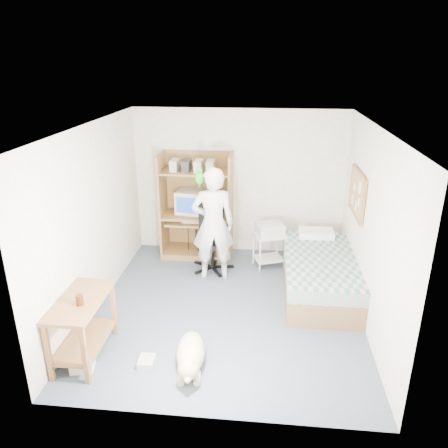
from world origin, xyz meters
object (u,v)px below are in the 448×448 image
(side_desk, at_px, (82,319))
(printer_cart, at_px, (269,245))
(dog, at_px, (190,355))
(person, at_px, (213,224))
(office_chair, at_px, (212,246))
(bed, at_px, (319,273))
(computer_hutch, at_px, (197,210))

(side_desk, relative_size, printer_cart, 1.69)
(side_desk, height_order, printer_cart, side_desk)
(dog, xyz_separation_m, printer_cart, (0.85, 2.64, 0.22))
(person, bearing_deg, printer_cart, -161.80)
(printer_cart, bearing_deg, office_chair, 168.22)
(person, distance_m, dog, 2.30)
(office_chair, xyz_separation_m, printer_cart, (0.93, 0.15, 0.00))
(printer_cart, bearing_deg, bed, -65.63)
(side_desk, xyz_separation_m, dog, (1.25, -0.08, -0.33))
(computer_hutch, xyz_separation_m, office_chair, (0.33, -0.53, -0.44))
(bed, relative_size, person, 1.13)
(computer_hutch, distance_m, office_chair, 0.76)
(bed, xyz_separation_m, printer_cart, (-0.75, 0.74, 0.10))
(person, bearing_deg, bed, 160.39)
(office_chair, height_order, person, person)
(computer_hutch, distance_m, side_desk, 3.08)
(computer_hutch, xyz_separation_m, dog, (0.40, -3.02, -0.66))
(person, distance_m, printer_cart, 1.10)
(computer_hutch, distance_m, printer_cart, 1.38)
(computer_hutch, distance_m, dog, 3.11)
(bed, height_order, printer_cart, bed)
(person, height_order, dog, person)
(computer_hutch, xyz_separation_m, printer_cart, (1.25, -0.38, -0.43))
(dog, height_order, printer_cart, printer_cart)
(printer_cart, bearing_deg, person, -173.10)
(office_chair, height_order, dog, office_chair)
(bed, height_order, office_chair, office_chair)
(bed, relative_size, side_desk, 2.02)
(bed, bearing_deg, side_desk, -147.50)
(bed, distance_m, office_chair, 1.78)
(computer_hutch, height_order, side_desk, computer_hutch)
(printer_cart, bearing_deg, side_desk, -150.31)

